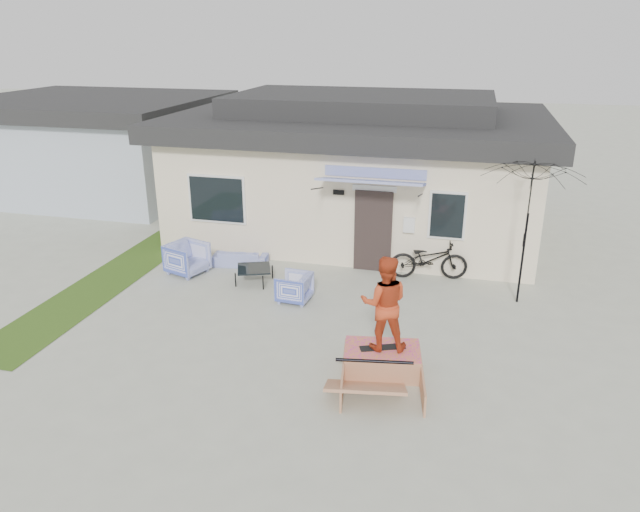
% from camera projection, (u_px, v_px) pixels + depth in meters
% --- Properties ---
extents(ground, '(90.00, 90.00, 0.00)m').
position_uv_depth(ground, '(282.00, 349.00, 11.55)').
color(ground, '#A1A491').
rests_on(ground, ground).
extents(grass_strip, '(1.40, 8.00, 0.01)m').
position_uv_depth(grass_strip, '(105.00, 283.00, 14.56)').
color(grass_strip, '#2A4915').
rests_on(grass_strip, ground).
extents(house, '(10.80, 8.49, 4.10)m').
position_uv_depth(house, '(361.00, 165.00, 18.10)').
color(house, beige).
rests_on(house, ground).
extents(neighbor_house, '(8.60, 7.60, 3.50)m').
position_uv_depth(neighbor_house, '(96.00, 144.00, 22.40)').
color(neighbor_house, '#A6B2C2').
rests_on(neighbor_house, ground).
extents(loveseat, '(1.46, 0.59, 0.55)m').
position_uv_depth(loveseat, '(240.00, 255.00, 15.59)').
color(loveseat, '#3045B3').
rests_on(loveseat, ground).
extents(armchair_left, '(1.05, 1.08, 0.89)m').
position_uv_depth(armchair_left, '(187.00, 257.00, 15.00)').
color(armchair_left, '#3045B3').
rests_on(armchair_left, ground).
extents(armchair_right, '(0.72, 0.76, 0.73)m').
position_uv_depth(armchair_right, '(294.00, 286.00, 13.49)').
color(armchair_right, '#3045B3').
rests_on(armchair_right, ground).
extents(coffee_table, '(1.01, 1.01, 0.39)m').
position_uv_depth(coffee_table, '(254.00, 275.00, 14.54)').
color(coffee_table, black).
rests_on(coffee_table, ground).
extents(bicycle, '(2.00, 1.00, 1.22)m').
position_uv_depth(bicycle, '(429.00, 255.00, 14.65)').
color(bicycle, black).
rests_on(bicycle, ground).
extents(patio_umbrella, '(2.22, 2.05, 2.20)m').
position_uv_depth(patio_umbrella, '(526.00, 229.00, 12.95)').
color(patio_umbrella, black).
rests_on(patio_umbrella, ground).
extents(skate_ramp, '(1.61, 1.98, 0.45)m').
position_uv_depth(skate_ramp, '(382.00, 360.00, 10.73)').
color(skate_ramp, '#AC714E').
rests_on(skate_ramp, ground).
extents(skateboard, '(0.83, 0.50, 0.05)m').
position_uv_depth(skateboard, '(382.00, 347.00, 10.68)').
color(skateboard, black).
rests_on(skateboard, skate_ramp).
extents(skater, '(0.95, 0.79, 1.74)m').
position_uv_depth(skater, '(384.00, 302.00, 10.36)').
color(skater, '#BF3E1C').
rests_on(skater, skateboard).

